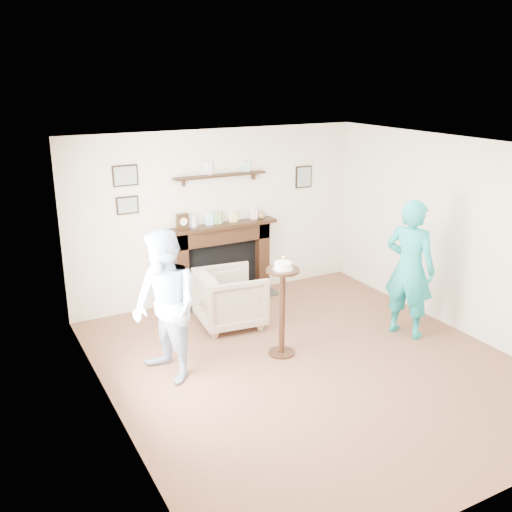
# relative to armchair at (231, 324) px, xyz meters

# --- Properties ---
(ground) EXTENTS (5.00, 5.00, 0.00)m
(ground) POSITION_rel_armchair_xyz_m (0.33, -1.45, 0.00)
(ground) COLOR brown
(ground) RESTS_ON ground
(room_shell) EXTENTS (4.54, 5.02, 2.52)m
(room_shell) POSITION_rel_armchair_xyz_m (0.33, -0.76, 1.62)
(room_shell) COLOR silver
(room_shell) RESTS_ON ground
(armchair) EXTENTS (0.92, 0.90, 0.76)m
(armchair) POSITION_rel_armchair_xyz_m (0.00, 0.00, 0.00)
(armchair) COLOR tan
(armchair) RESTS_ON ground
(man) EXTENTS (0.81, 0.95, 1.69)m
(man) POSITION_rel_armchair_xyz_m (-1.22, -0.93, 0.00)
(man) COLOR #AAB7D4
(man) RESTS_ON ground
(woman) EXTENTS (0.65, 0.77, 1.79)m
(woman) POSITION_rel_armchair_xyz_m (1.87, -1.32, 0.00)
(woman) COLOR #1DA999
(woman) RESTS_ON ground
(pedestal_table) EXTENTS (0.39, 0.39, 1.24)m
(pedestal_table) POSITION_rel_armchair_xyz_m (0.18, -1.05, 0.77)
(pedestal_table) COLOR black
(pedestal_table) RESTS_ON ground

